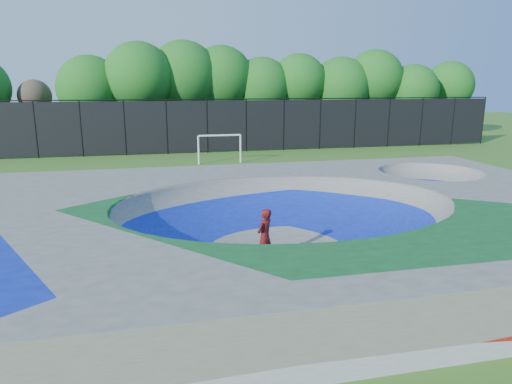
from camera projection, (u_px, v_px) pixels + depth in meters
ground at (286, 245)px, 14.89m from camera, size 120.00×120.00×0.00m
skate_deck at (286, 223)px, 14.71m from camera, size 22.00×14.00×1.50m
skater at (265, 236)px, 13.21m from camera, size 0.71×0.70×1.65m
skateboard at (265, 262)px, 13.39m from camera, size 0.69×0.72×0.05m
soccer_goal at (220, 143)px, 29.79m from camera, size 2.90×0.12×1.91m
fence at (207, 125)px, 34.32m from camera, size 48.09×0.09×4.04m
treeline at (195, 84)px, 38.62m from camera, size 53.56×8.06×8.72m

